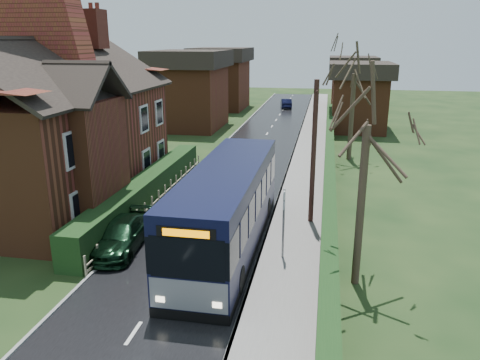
% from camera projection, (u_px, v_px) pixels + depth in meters
% --- Properties ---
extents(ground, '(140.00, 140.00, 0.00)m').
position_uv_depth(ground, '(189.00, 250.00, 19.95)').
color(ground, '#364A1F').
rests_on(ground, ground).
extents(road, '(6.00, 100.00, 0.02)m').
position_uv_depth(road, '(235.00, 182.00, 29.36)').
color(road, black).
rests_on(road, ground).
extents(pavement, '(2.50, 100.00, 0.14)m').
position_uv_depth(pavement, '(303.00, 185.00, 28.60)').
color(pavement, slate).
rests_on(pavement, ground).
extents(kerb_right, '(0.12, 100.00, 0.14)m').
position_uv_depth(kerb_right, '(283.00, 184.00, 28.81)').
color(kerb_right, gray).
rests_on(kerb_right, ground).
extents(kerb_left, '(0.12, 100.00, 0.10)m').
position_uv_depth(kerb_left, '(188.00, 179.00, 29.88)').
color(kerb_left, gray).
rests_on(kerb_left, ground).
extents(front_hedge, '(1.20, 16.00, 1.60)m').
position_uv_depth(front_hedge, '(145.00, 191.00, 25.11)').
color(front_hedge, black).
rests_on(front_hedge, ground).
extents(picket_fence, '(0.10, 16.00, 0.90)m').
position_uv_depth(picket_fence, '(159.00, 198.00, 25.08)').
color(picket_fence, gray).
rests_on(picket_fence, ground).
extents(right_wall_hedge, '(0.60, 50.00, 1.80)m').
position_uv_depth(right_wall_hedge, '(329.00, 172.00, 28.06)').
color(right_wall_hedge, brown).
rests_on(right_wall_hedge, ground).
extents(brick_house, '(9.30, 14.60, 10.30)m').
position_uv_depth(brick_house, '(53.00, 123.00, 24.71)').
color(brick_house, brown).
rests_on(brick_house, ground).
extents(bus, '(2.73, 11.73, 3.56)m').
position_uv_depth(bus, '(227.00, 208.00, 19.82)').
color(bus, black).
rests_on(bus, ground).
extents(car_silver, '(2.66, 4.51, 1.44)m').
position_uv_depth(car_silver, '(184.00, 200.00, 23.93)').
color(car_silver, silver).
rests_on(car_silver, ground).
extents(car_green, '(2.12, 4.54, 1.28)m').
position_uv_depth(car_green, '(121.00, 235.00, 19.89)').
color(car_green, black).
rests_on(car_green, ground).
extents(car_distant, '(1.84, 3.86, 1.22)m').
position_uv_depth(car_distant, '(286.00, 103.00, 60.98)').
color(car_distant, black).
rests_on(car_distant, ground).
extents(bus_stop_sign, '(0.09, 0.46, 3.03)m').
position_uv_depth(bus_stop_sign, '(284.00, 214.00, 18.54)').
color(bus_stop_sign, slate).
rests_on(bus_stop_sign, ground).
extents(telegraph_pole, '(0.24, 0.89, 6.92)m').
position_uv_depth(telegraph_pole, '(314.00, 154.00, 21.84)').
color(telegraph_pole, black).
rests_on(telegraph_pole, ground).
extents(tree_right_near, '(3.90, 3.90, 8.42)m').
position_uv_depth(tree_right_near, '(368.00, 113.00, 15.49)').
color(tree_right_near, '#3B2E23').
rests_on(tree_right_near, ground).
extents(tree_right_far, '(4.65, 4.65, 8.99)m').
position_uv_depth(tree_right_far, '(355.00, 68.00, 33.13)').
color(tree_right_far, '#382E21').
rests_on(tree_right_far, ground).
extents(tree_house_side, '(4.07, 4.07, 9.25)m').
position_uv_depth(tree_house_side, '(72.00, 65.00, 32.78)').
color(tree_house_side, '#3A2C22').
rests_on(tree_house_side, ground).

